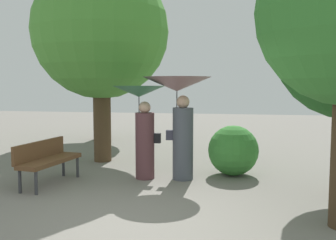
{
  "coord_description": "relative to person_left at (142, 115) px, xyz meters",
  "views": [
    {
      "loc": [
        1.49,
        -5.16,
        1.91
      ],
      "look_at": [
        0.0,
        2.79,
        1.16
      ],
      "focal_mm": 40.77,
      "sensor_mm": 36.0,
      "label": 1
    }
  ],
  "objects": [
    {
      "name": "person_left",
      "position": [
        0.0,
        0.0,
        0.0
      ],
      "size": [
        1.07,
        1.07,
        1.89
      ],
      "rotation": [
        0.0,
        0.0,
        1.65
      ],
      "color": "#563338",
      "rests_on": "ground"
    },
    {
      "name": "tree_mid_left",
      "position": [
        -1.41,
        1.54,
        2.2
      ],
      "size": [
        3.32,
        3.32,
        5.41
      ],
      "color": "#4C3823",
      "rests_on": "ground"
    },
    {
      "name": "tree_near_left",
      "position": [
        -2.84,
        5.14,
        2.35
      ],
      "size": [
        3.18,
        3.18,
        5.54
      ],
      "color": "#42301E",
      "rests_on": "ground"
    },
    {
      "name": "park_bench",
      "position": [
        -1.68,
        -0.79,
        -0.78
      ],
      "size": [
        0.69,
        1.55,
        0.83
      ],
      "rotation": [
        0.0,
        0.0,
        1.44
      ],
      "color": "#38383D",
      "rests_on": "ground"
    },
    {
      "name": "ground_plane",
      "position": [
        0.45,
        -2.29,
        -1.29
      ],
      "size": [
        40.0,
        40.0,
        0.0
      ],
      "primitive_type": "plane",
      "color": "slate"
    },
    {
      "name": "bush_path_right",
      "position": [
        1.85,
        3.51,
        -1.01
      ],
      "size": [
        0.58,
        0.58,
        0.58
      ],
      "primitive_type": "sphere",
      "color": "#235B23",
      "rests_on": "ground"
    },
    {
      "name": "person_right",
      "position": [
        0.75,
        0.07,
        0.25
      ],
      "size": [
        1.38,
        1.38,
        2.07
      ],
      "rotation": [
        0.0,
        0.0,
        1.65
      ],
      "color": "#474C56",
      "rests_on": "ground"
    },
    {
      "name": "bush_path_left",
      "position": [
        1.83,
        0.61,
        -0.77
      ],
      "size": [
        1.06,
        1.06,
        1.06
      ],
      "primitive_type": "sphere",
      "color": "#387F33",
      "rests_on": "ground"
    }
  ]
}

